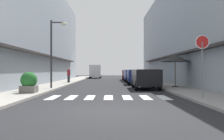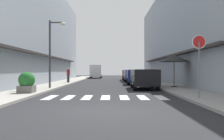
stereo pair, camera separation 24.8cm
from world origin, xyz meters
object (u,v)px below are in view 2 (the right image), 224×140
object	(u,v)px
parked_car_mid	(137,75)
round_street_sign	(200,50)
parked_car_near	(145,77)
parked_car_far	(132,74)
pedestrian_walking_near	(69,75)
planter_corner	(27,82)
parked_car_distant	(129,74)
street_lamp	(53,46)
delivery_van	(97,70)
cafe_umbrella	(175,58)

from	to	relation	value
parked_car_mid	round_street_sign	xyz separation A→B (m)	(1.60, -13.39, 1.42)
parked_car_near	parked_car_far	distance (m)	11.85
pedestrian_walking_near	round_street_sign	bearing A→B (deg)	-69.94
parked_car_near	pedestrian_walking_near	world-z (taller)	pedestrian_walking_near
planter_corner	parked_car_distant	bearing A→B (deg)	71.40
parked_car_far	street_lamp	world-z (taller)	street_lamp
delivery_van	street_lamp	world-z (taller)	street_lamp
parked_car_near	parked_car_distant	size ratio (longest dim) A/B	1.08
round_street_sign	delivery_van	bearing A→B (deg)	101.55
street_lamp	parked_car_distant	bearing A→B (deg)	69.37
parked_car_far	planter_corner	size ratio (longest dim) A/B	3.61
parked_car_near	street_lamp	bearing A→B (deg)	-176.42
parked_car_far	parked_car_distant	world-z (taller)	same
delivery_van	parked_car_mid	bearing A→B (deg)	-75.39
parked_car_mid	round_street_sign	bearing A→B (deg)	-83.20
parked_car_mid	parked_car_distant	world-z (taller)	same
parked_car_distant	planter_corner	bearing A→B (deg)	-108.60
parked_car_distant	cafe_umbrella	xyz separation A→B (m)	(2.43, -16.63, 1.40)
delivery_van	planter_corner	world-z (taller)	delivery_van
parked_car_near	planter_corner	distance (m)	8.44
parked_car_far	cafe_umbrella	distance (m)	11.41
parked_car_far	street_lamp	distance (m)	14.16
street_lamp	cafe_umbrella	world-z (taller)	street_lamp
parked_car_near	round_street_sign	world-z (taller)	round_street_sign
delivery_van	pedestrian_walking_near	distance (m)	18.86
parked_car_distant	cafe_umbrella	world-z (taller)	cafe_umbrella
parked_car_near	pedestrian_walking_near	xyz separation A→B (m)	(-7.00, 7.73, 0.01)
planter_corner	parked_car_near	bearing A→B (deg)	30.19
parked_car_near	cafe_umbrella	bearing A→B (deg)	17.85
round_street_sign	street_lamp	bearing A→B (deg)	141.04
round_street_sign	planter_corner	bearing A→B (deg)	161.92
pedestrian_walking_near	parked_car_distant	bearing A→B (deg)	44.15
delivery_van	planter_corner	distance (m)	30.81
parked_car_distant	street_lamp	bearing A→B (deg)	-110.63
parked_car_mid	cafe_umbrella	world-z (taller)	cafe_umbrella
parked_car_mid	round_street_sign	distance (m)	13.56
parked_car_far	cafe_umbrella	world-z (taller)	cafe_umbrella
parked_car_mid	planter_corner	xyz separation A→B (m)	(-7.29, -10.49, -0.22)
parked_car_near	cafe_umbrella	size ratio (longest dim) A/B	1.74
parked_car_mid	street_lamp	size ratio (longest dim) A/B	0.92
cafe_umbrella	pedestrian_walking_near	size ratio (longest dim) A/B	1.60
parked_car_distant	planter_corner	distance (m)	22.85
parked_car_mid	parked_car_far	world-z (taller)	same
parked_car_near	parked_car_mid	world-z (taller)	same
round_street_sign	planter_corner	xyz separation A→B (m)	(-8.89, 2.90, -1.64)
street_lamp	pedestrian_walking_near	bearing A→B (deg)	92.05
planter_corner	delivery_van	bearing A→B (deg)	86.26
round_street_sign	pedestrian_walking_near	distance (m)	17.23
parked_car_mid	delivery_van	bearing A→B (deg)	104.61
parked_car_near	delivery_van	distance (m)	27.02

